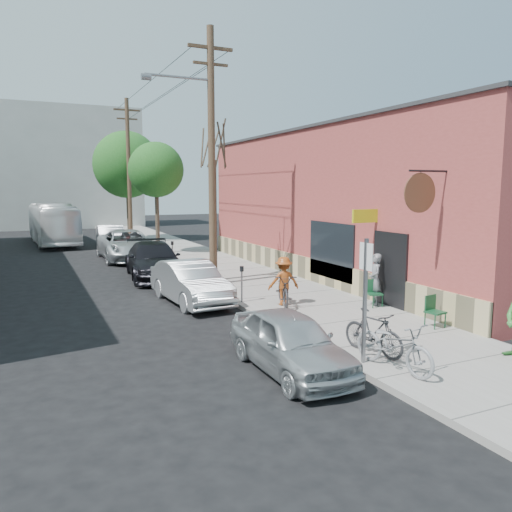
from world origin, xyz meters
name	(u,v)px	position (x,y,z in m)	size (l,w,h in m)	color
ground	(193,325)	(0.00, 0.00, 0.00)	(120.00, 120.00, 0.00)	black
sidewalk	(206,263)	(4.25, 11.00, 0.07)	(4.50, 58.00, 0.15)	gray
cafe_building	(348,204)	(8.99, 4.99, 3.30)	(6.60, 20.20, 6.61)	#9A3C39
end_cap_building	(47,168)	(-2.00, 42.00, 6.00)	(18.00, 8.00, 12.00)	#B4B3AE
sign_post	(365,289)	(2.35, -5.08, 1.83)	(0.07, 0.45, 2.80)	slate
parking_meter_near	(242,278)	(2.25, 1.57, 0.98)	(0.14, 0.14, 1.24)	slate
parking_meter_far	(172,249)	(2.25, 10.34, 0.98)	(0.14, 0.14, 1.24)	slate
utility_pole_near	(210,153)	(2.39, 4.98, 5.41)	(3.57, 0.28, 10.00)	#503A28
utility_pole_far	(129,169)	(2.45, 21.99, 5.34)	(1.80, 0.28, 10.00)	#503A28
tree_bare	(214,221)	(2.80, 5.76, 2.66)	(0.24, 0.24, 5.02)	#44392C
tree_leafy_mid	(156,170)	(2.80, 15.55, 5.07)	(3.24, 3.24, 6.56)	#44392C
tree_leafy_far	(127,165)	(2.80, 24.60, 5.74)	(4.98, 4.98, 8.09)	#44392C
patio_chair_a	(374,293)	(5.94, -0.89, 0.59)	(0.50, 0.50, 0.88)	#124024
patio_chair_b	(435,312)	(5.94, -3.60, 0.59)	(0.50, 0.50, 0.88)	#124024
patron_grey	(375,279)	(6.15, -0.66, 1.01)	(0.63, 0.41, 1.72)	slate
cyclist	(284,281)	(3.34, 0.58, 0.96)	(1.05, 0.60, 1.62)	#903F15
cyclist_bike	(284,289)	(3.34, 0.58, 0.68)	(0.70, 2.01, 1.06)	black
parked_bike_a	(373,332)	(2.90, -4.72, 0.68)	(0.50, 1.75, 1.05)	black
parked_bike_b	(394,345)	(2.67, -5.72, 0.69)	(0.72, 2.07, 1.09)	gray
car_0	(291,342)	(0.80, -4.52, 0.67)	(1.58, 3.92, 1.34)	#ADB2B5
car_1	(191,282)	(0.80, 2.76, 0.74)	(1.56, 4.48, 1.48)	#AEB3B6
car_2	(154,260)	(0.80, 8.23, 0.79)	(2.22, 5.47, 1.59)	black
car_3	(127,245)	(0.80, 14.48, 0.84)	(2.78, 6.03, 1.68)	#B3B8BB
car_4	(111,237)	(0.80, 20.35, 0.78)	(1.64, 4.71, 1.55)	#9B9EA2
bus	(53,223)	(-2.54, 25.09, 1.47)	(2.47, 10.54, 2.94)	white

